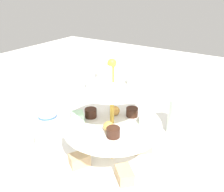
% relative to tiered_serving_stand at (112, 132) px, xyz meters
% --- Properties ---
extents(ground_plane, '(2.40, 2.40, 0.00)m').
position_rel_tiered_serving_stand_xyz_m(ground_plane, '(-0.00, 0.00, -0.09)').
color(ground_plane, silver).
extents(tiered_serving_stand, '(0.29, 0.29, 0.27)m').
position_rel_tiered_serving_stand_xyz_m(tiered_serving_stand, '(0.00, 0.00, 0.00)').
color(tiered_serving_stand, white).
rests_on(tiered_serving_stand, ground_plane).
extents(water_glass_tall_right, '(0.07, 0.07, 0.11)m').
position_rel_tiered_serving_stand_xyz_m(water_glass_tall_right, '(-0.10, -0.22, -0.03)').
color(water_glass_tall_right, silver).
rests_on(water_glass_tall_right, ground_plane).
extents(water_glass_short_left, '(0.06, 0.06, 0.07)m').
position_rel_tiered_serving_stand_xyz_m(water_glass_short_left, '(0.22, 0.11, -0.05)').
color(water_glass_short_left, silver).
rests_on(water_glass_short_left, ground_plane).
extents(teacup_with_saucer, '(0.09, 0.09, 0.05)m').
position_rel_tiered_serving_stand_xyz_m(teacup_with_saucer, '(0.25, -0.02, -0.06)').
color(teacup_with_saucer, white).
rests_on(teacup_with_saucer, ground_plane).
extents(butter_knife_right, '(0.14, 0.12, 0.00)m').
position_rel_tiered_serving_stand_xyz_m(butter_knife_right, '(0.18, -0.23, -0.08)').
color(butter_knife_right, silver).
rests_on(butter_knife_right, ground_plane).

